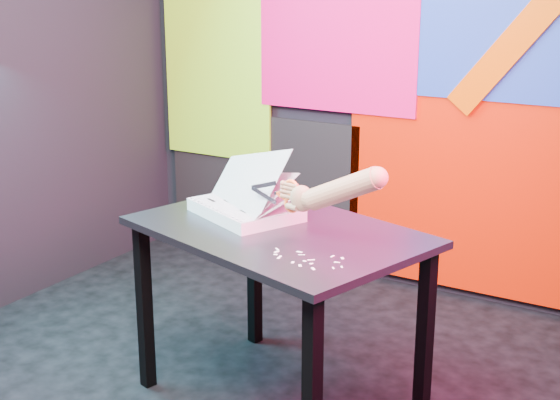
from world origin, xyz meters
The scene contains 7 objects.
room centered at (0.00, 0.00, 1.35)m, with size 3.01×3.01×2.71m.
backdrop centered at (0.06, 1.46, 0.96)m, with size 2.88×0.05×2.08m.
work_table centered at (0.23, 0.04, 0.65)m, with size 1.25×1.00×0.75m.
printout_stack centered at (0.04, 0.11, 0.78)m, with size 0.50×0.45×0.31m.
scissors centered at (0.30, 0.00, 0.90)m, with size 0.23×0.04×0.13m.
hand_forearm centered at (0.51, -0.03, 0.96)m, with size 0.44×0.12×0.22m.
paper_clippings centered at (0.48, -0.20, 0.75)m, with size 0.29×0.16×0.00m.
Camera 1 is at (1.69, -2.38, 1.68)m, focal length 50.00 mm.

